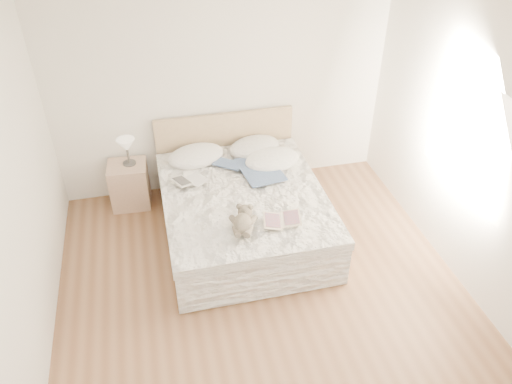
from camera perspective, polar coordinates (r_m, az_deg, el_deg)
floor at (r=4.96m, az=1.41°, el=-13.01°), size 4.00×4.50×0.00m
ceiling at (r=3.43m, az=2.10°, el=18.22°), size 4.00×4.50×0.00m
wall_back at (r=5.97m, az=-3.93°, el=12.17°), size 4.00×0.02×2.70m
wall_left at (r=4.11m, az=-26.46°, el=-4.09°), size 0.02×4.50×2.70m
wall_right at (r=4.88m, az=25.05°, el=2.90°), size 0.02×4.50×2.70m
window at (r=5.03m, az=23.36°, el=5.68°), size 0.02×1.30×1.10m
bed at (r=5.60m, az=-1.59°, el=-1.95°), size 1.72×2.14×1.00m
nightstand at (r=6.22m, az=-14.24°, el=0.82°), size 0.47×0.43×0.56m
table_lamp at (r=5.97m, az=-14.58°, el=5.08°), size 0.27×0.27×0.33m
pillow_left at (r=5.94m, az=-6.86°, el=4.13°), size 0.78×0.64×0.20m
pillow_middle at (r=6.07m, az=-0.20°, el=5.17°), size 0.77×0.65×0.20m
pillow_right at (r=5.83m, az=1.87°, el=3.72°), size 0.73×0.57×0.20m
blouse at (r=5.67m, az=0.44°, el=2.61°), size 0.76×0.80×0.03m
photo_book at (r=5.53m, az=-7.62°, el=1.27°), size 0.41×0.37×0.03m
childrens_book at (r=4.94m, az=2.99°, el=-3.22°), size 0.43×0.34×0.03m
teddy_bear at (r=4.80m, az=-1.55°, el=-4.19°), size 0.32×0.39×0.18m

